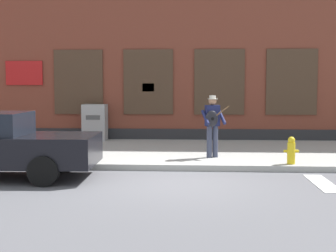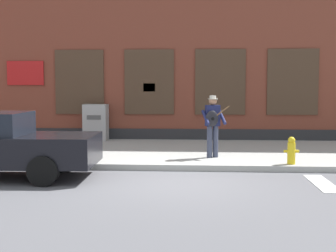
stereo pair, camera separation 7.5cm
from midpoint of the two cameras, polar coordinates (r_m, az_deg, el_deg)
The scene contains 6 objects.
ground_plane at distance 10.42m, azimuth 1.00°, elevation -6.91°, with size 160.00×160.00×0.00m, color #56565B.
sidewalk at distance 14.58m, azimuth 1.81°, elevation -3.22°, with size 28.00×5.68×0.15m.
building_backdrop at distance 19.35m, azimuth 2.34°, elevation 10.06°, with size 28.00×4.06×7.77m.
busker at distance 12.96m, azimuth 5.63°, elevation 0.45°, with size 0.78×0.66×1.72m.
utility_box at distance 17.28m, azimuth -8.66°, elevation 0.45°, with size 0.85×0.65×1.32m.
fire_hydrant at distance 12.28m, azimuth 14.98°, elevation -2.92°, with size 0.38×0.20×0.70m.
Camera 2 is at (0.53, -10.19, 2.13)m, focal length 50.00 mm.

